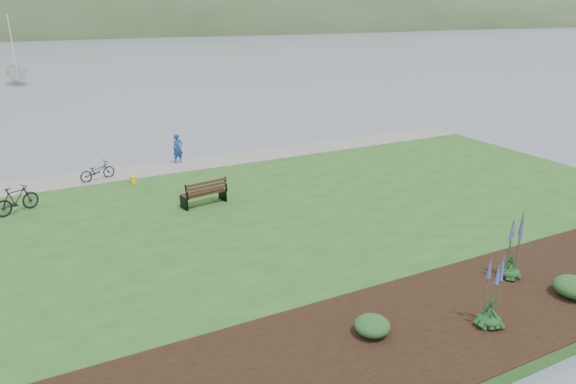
# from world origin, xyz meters

# --- Properties ---
(ground) EXTENTS (600.00, 600.00, 0.00)m
(ground) POSITION_xyz_m (0.00, 0.00, 0.00)
(ground) COLOR slate
(ground) RESTS_ON ground
(lawn) EXTENTS (34.00, 20.00, 0.40)m
(lawn) POSITION_xyz_m (0.00, -2.00, 0.20)
(lawn) COLOR #26581F
(lawn) RESTS_ON ground
(shoreline_path) EXTENTS (34.00, 2.20, 0.03)m
(shoreline_path) POSITION_xyz_m (0.00, 6.90, 0.42)
(shoreline_path) COLOR gray
(shoreline_path) RESTS_ON lawn
(garden_bed) EXTENTS (24.00, 4.40, 0.04)m
(garden_bed) POSITION_xyz_m (3.00, -9.80, 0.42)
(garden_bed) COLOR black
(garden_bed) RESTS_ON lawn
(far_hillside) EXTENTS (580.00, 80.00, 38.00)m
(far_hillside) POSITION_xyz_m (20.00, 170.00, 0.00)
(far_hillside) COLOR #37532F
(far_hillside) RESTS_ON ground
(park_bench) EXTENTS (1.92, 1.03, 1.14)m
(park_bench) POSITION_xyz_m (-1.57, 1.00, 0.96)
(park_bench) COLOR #301D12
(park_bench) RESTS_ON lawn
(person) EXTENTS (0.73, 0.57, 1.82)m
(person) POSITION_xyz_m (-0.85, 7.50, 1.31)
(person) COLOR navy
(person) RESTS_ON lawn
(bicycle_a) EXTENTS (1.09, 1.79, 0.89)m
(bicycle_a) POSITION_xyz_m (-5.04, 6.47, 0.84)
(bicycle_a) COLOR black
(bicycle_a) RESTS_ON lawn
(bicycle_b) EXTENTS (1.36, 1.83, 1.09)m
(bicycle_b) POSITION_xyz_m (-8.45, 3.60, 0.95)
(bicycle_b) COLOR black
(bicycle_b) RESTS_ON lawn
(sailboat) EXTENTS (10.09, 10.23, 23.86)m
(sailboat) POSITION_xyz_m (-7.90, 48.13, 0.00)
(sailboat) COLOR silver
(sailboat) RESTS_ON ground
(pannier) EXTENTS (0.22, 0.33, 0.34)m
(pannier) POSITION_xyz_m (-3.64, 5.29, 0.57)
(pannier) COLOR yellow
(pannier) RESTS_ON lawn
(echium_0) EXTENTS (0.62, 0.62, 2.09)m
(echium_0) POSITION_xyz_m (2.13, -10.51, 1.23)
(echium_0) COLOR #163D1C
(echium_0) RESTS_ON garden_bed
(echium_1) EXTENTS (0.62, 0.62, 2.31)m
(echium_1) POSITION_xyz_m (4.63, -9.00, 1.38)
(echium_1) COLOR #163D1C
(echium_1) RESTS_ON garden_bed
(shrub_0) EXTENTS (0.90, 0.90, 0.45)m
(shrub_0) POSITION_xyz_m (-0.75, -9.47, 0.66)
(shrub_0) COLOR #1E4C21
(shrub_0) RESTS_ON garden_bed
(shrub_1) EXTENTS (1.07, 1.07, 0.54)m
(shrub_1) POSITION_xyz_m (5.35, -10.57, 0.71)
(shrub_1) COLOR #1E4C21
(shrub_1) RESTS_ON garden_bed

